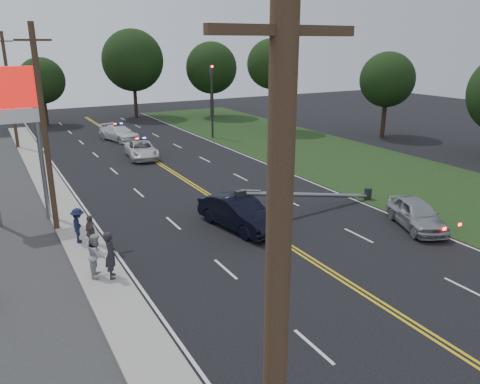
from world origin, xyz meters
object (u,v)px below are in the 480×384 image
utility_pole_far (10,91)px  bystander_d (91,233)px  emergency_a (141,150)px  bystander_c (78,225)px  emergency_b (119,133)px  traffic_signal (212,95)px  bystander_b (97,255)px  utility_pole_mid (45,131)px  bystander_a (111,255)px  pylon_sign (8,108)px  waiting_sedan (417,214)px  crashed_sedan (239,213)px  fallen_streetlight (317,195)px

utility_pole_far → bystander_d: (0.99, -25.62, -4.13)m
emergency_a → bystander_c: (-7.94, -15.44, 0.28)m
emergency_a → emergency_b: emergency_b is taller
traffic_signal → bystander_b: size_ratio=3.95×
utility_pole_mid → bystander_b: bearing=-83.8°
bystander_a → utility_pole_mid: bearing=22.8°
bystander_b → pylon_sign: bearing=34.7°
waiting_sedan → bystander_c: bystander_c is taller
bystander_a → bystander_b: (-0.46, 0.44, -0.09)m
traffic_signal → crashed_sedan: bearing=-112.6°
traffic_signal → fallen_streetlight: 22.62m
bystander_b → waiting_sedan: bearing=-77.8°
utility_pole_far → bystander_c: (0.68, -24.39, -4.13)m
emergency_b → fallen_streetlight: bearing=-96.6°
utility_pole_far → bystander_b: (0.67, -28.16, -4.07)m
crashed_sedan → bystander_b: (-7.56, -1.94, 0.19)m
utility_pole_mid → utility_pole_far: 22.00m
traffic_signal → bystander_d: bearing=-127.4°
fallen_streetlight → utility_pole_far: size_ratio=0.94×
crashed_sedan → waiting_sedan: (7.97, -4.38, -0.09)m
utility_pole_mid → bystander_b: (0.67, -6.16, -4.07)m
crashed_sedan → waiting_sedan: bearing=-39.2°
waiting_sedan → bystander_d: bystander_d is taller
pylon_sign → crashed_sedan: bearing=-33.1°
bystander_b → bystander_d: (0.32, 2.54, -0.05)m
pylon_sign → utility_pole_far: 20.06m
utility_pole_far → bystander_a: bearing=-87.7°
pylon_sign → utility_pole_mid: size_ratio=0.80×
pylon_sign → bystander_b: 9.76m
emergency_a → bystander_b: (-7.94, -19.20, 0.34)m
pylon_sign → waiting_sedan: (17.50, -10.59, -5.26)m
emergency_b → bystander_d: (-7.95, -24.71, 0.23)m
utility_pole_far → waiting_sedan: (16.20, -30.59, -4.35)m
fallen_streetlight → bystander_c: fallen_streetlight is taller
pylon_sign → bystander_d: bearing=-67.8°
utility_pole_mid → waiting_sedan: utility_pole_mid is taller
bystander_b → bystander_c: bearing=21.1°
emergency_b → bystander_c: 24.90m
emergency_a → bystander_b: 20.78m
bystander_d → bystander_a: bearing=172.0°
traffic_signal → emergency_a: (-8.89, -4.95, -3.53)m
emergency_b → bystander_a: 28.77m
fallen_streetlight → bystander_d: (-12.40, 0.38, 0.04)m
pylon_sign → emergency_a: bearing=48.1°
pylon_sign → traffic_signal: 24.75m
utility_pole_far → emergency_a: 13.18m
fallen_streetlight → waiting_sedan: fallen_streetlight is taller
fallen_streetlight → bystander_c: size_ratio=5.59×
traffic_signal → bystander_d: size_ratio=4.20×
pylon_sign → bystander_c: bearing=-65.8°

